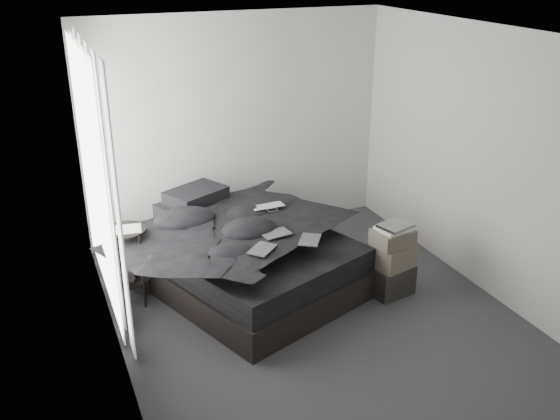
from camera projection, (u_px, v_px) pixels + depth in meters
name	position (u px, v px, depth m)	size (l,w,h in m)	color
floor	(312.00, 311.00, 6.00)	(3.60, 4.20, 0.01)	#37373A
ceiling	(319.00, 34.00, 4.99)	(3.60, 4.20, 0.01)	white
wall_back	(237.00, 127.00, 7.28)	(3.60, 0.01, 2.60)	silver
wall_front	(468.00, 301.00, 3.71)	(3.60, 0.01, 2.60)	silver
wall_left	(107.00, 217.00, 4.85)	(0.01, 4.20, 2.60)	silver
wall_right	(480.00, 160.00, 6.13)	(0.01, 4.20, 2.60)	silver
window_left	(93.00, 175.00, 5.61)	(0.02, 2.00, 2.30)	white
curtain_left	(100.00, 181.00, 5.65)	(0.06, 2.12, 2.48)	white
bed	(245.00, 271.00, 6.43)	(1.66, 2.19, 0.30)	black
mattress	(244.00, 248.00, 6.33)	(1.59, 2.13, 0.23)	black
duvet	(247.00, 228.00, 6.20)	(1.62, 1.87, 0.26)	black
pillow_lower	(190.00, 209.00, 6.79)	(0.66, 0.45, 0.15)	black
pillow_upper	(196.00, 195.00, 6.77)	(0.62, 0.43, 0.14)	black
laptop	(270.00, 202.00, 6.47)	(0.35, 0.23, 0.03)	silver
comic_a	(262.00, 241.00, 5.62)	(0.28, 0.18, 0.01)	black
comic_b	(276.00, 225.00, 5.92)	(0.28, 0.18, 0.01)	black
comic_c	(310.00, 231.00, 5.79)	(0.28, 0.18, 0.01)	black
side_stand	(128.00, 265.00, 6.06)	(0.41, 0.41, 0.76)	black
papers	(125.00, 230.00, 5.90)	(0.29, 0.22, 0.02)	white
floor_books	(142.00, 284.00, 6.34)	(0.16, 0.22, 0.16)	black
box_lower	(390.00, 279.00, 6.28)	(0.41, 0.32, 0.31)	black
box_mid	(393.00, 255.00, 6.17)	(0.39, 0.31, 0.23)	#5A5447
box_upper	(393.00, 237.00, 6.09)	(0.37, 0.30, 0.16)	#5A5447
art_book_white	(394.00, 228.00, 6.06)	(0.31, 0.25, 0.03)	silver
art_book_snake	(396.00, 226.00, 6.04)	(0.31, 0.24, 0.03)	silver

